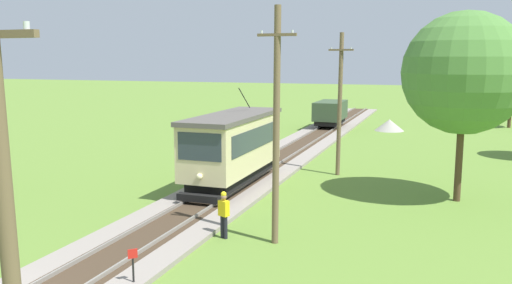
# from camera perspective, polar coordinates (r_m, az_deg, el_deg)

# --- Properties ---
(red_tram) EXTENTS (2.60, 8.54, 4.79)m
(red_tram) POSITION_cam_1_polar(r_m,az_deg,el_deg) (26.95, -2.45, -0.42)
(red_tram) COLOR beige
(red_tram) RESTS_ON rail_right
(freight_car) EXTENTS (2.40, 5.20, 2.31)m
(freight_car) POSITION_cam_1_polar(r_m,az_deg,el_deg) (50.54, 8.03, 3.17)
(freight_car) COLOR #384C33
(freight_car) RESTS_ON rail_right
(utility_pole_foreground) EXTENTS (1.40, 0.38, 7.84)m
(utility_pole_foreground) POSITION_cam_1_polar(r_m,az_deg,el_deg) (8.05, -25.13, -10.52)
(utility_pole_foreground) COLOR brown
(utility_pole_foreground) RESTS_ON ground
(utility_pole_near_tram) EXTENTS (1.40, 0.43, 8.42)m
(utility_pole_near_tram) POSITION_cam_1_polar(r_m,az_deg,el_deg) (18.54, 2.21, 1.89)
(utility_pole_near_tram) COLOR brown
(utility_pole_near_tram) RESTS_ON ground
(utility_pole_mid) EXTENTS (1.40, 0.56, 8.05)m
(utility_pole_mid) POSITION_cam_1_polar(r_m,az_deg,el_deg) (30.25, 9.04, 4.19)
(utility_pole_mid) COLOR brown
(utility_pole_mid) RESTS_ON ground
(trackside_signal_marker) EXTENTS (0.21, 0.21, 1.18)m
(trackside_signal_marker) POSITION_cam_1_polar(r_m,az_deg,el_deg) (16.05, -13.14, -12.92)
(trackside_signal_marker) COLOR black
(trackside_signal_marker) RESTS_ON ground
(gravel_pile) EXTENTS (2.69, 2.69, 1.06)m
(gravel_pile) POSITION_cam_1_polar(r_m,az_deg,el_deg) (50.37, 14.21, 1.79)
(gravel_pile) COLOR #9E998E
(gravel_pile) RESTS_ON ground
(track_worker) EXTENTS (0.44, 0.36, 1.78)m
(track_worker) POSITION_cam_1_polar(r_m,az_deg,el_deg) (19.64, -3.50, -7.62)
(track_worker) COLOR black
(track_worker) RESTS_ON ground
(tree_left_far) EXTENTS (3.73, 3.73, 5.99)m
(tree_left_far) POSITION_cam_1_polar(r_m,az_deg,el_deg) (56.34, 25.93, 5.56)
(tree_left_far) COLOR #4C3823
(tree_left_far) RESTS_ON ground
(tree_right_far) EXTENTS (5.59, 5.59, 8.75)m
(tree_right_far) POSITION_cam_1_polar(r_m,az_deg,el_deg) (25.81, 21.59, 6.93)
(tree_right_far) COLOR #4C3823
(tree_right_far) RESTS_ON ground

